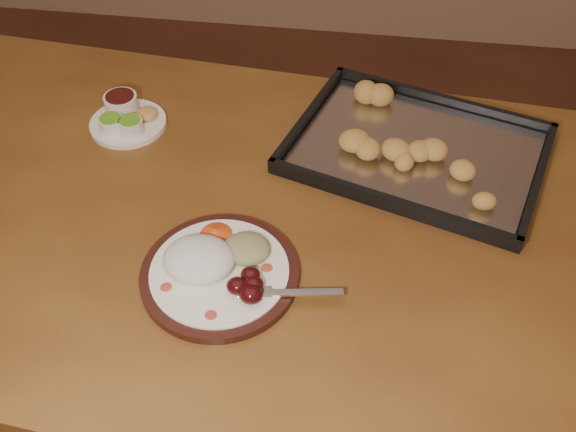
# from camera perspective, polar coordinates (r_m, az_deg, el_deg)

# --- Properties ---
(ground) EXTENTS (4.00, 4.00, 0.00)m
(ground) POSITION_cam_1_polar(r_m,az_deg,el_deg) (1.78, -12.22, -17.40)
(ground) COLOR #592E1E
(ground) RESTS_ON ground
(dining_table) EXTENTS (1.57, 1.03, 0.75)m
(dining_table) POSITION_cam_1_polar(r_m,az_deg,el_deg) (1.20, -3.34, -3.14)
(dining_table) COLOR brown
(dining_table) RESTS_ON ground
(dinner_plate) EXTENTS (0.33, 0.26, 0.06)m
(dinner_plate) POSITION_cam_1_polar(r_m,az_deg,el_deg) (1.03, -6.30, -4.53)
(dinner_plate) COLOR black
(dinner_plate) RESTS_ON dining_table
(condiment_saucer) EXTENTS (0.15, 0.15, 0.05)m
(condiment_saucer) POSITION_cam_1_polar(r_m,az_deg,el_deg) (1.35, -14.24, 8.49)
(condiment_saucer) COLOR white
(condiment_saucer) RESTS_ON dining_table
(baking_tray) EXTENTS (0.55, 0.47, 0.05)m
(baking_tray) POSITION_cam_1_polar(r_m,az_deg,el_deg) (1.27, 11.36, 5.93)
(baking_tray) COLOR black
(baking_tray) RESTS_ON dining_table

